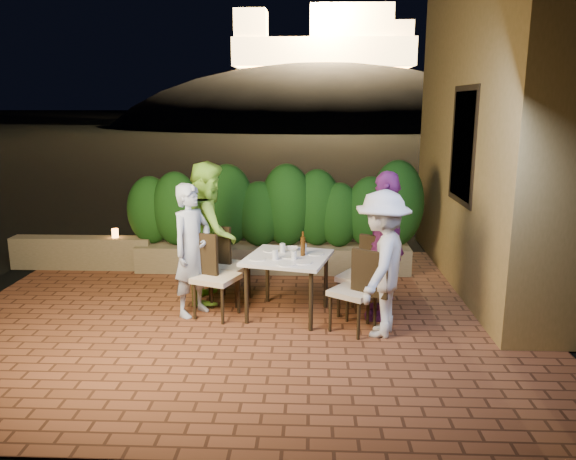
# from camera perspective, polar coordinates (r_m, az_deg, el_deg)

# --- Properties ---
(ground) EXTENTS (400.00, 400.00, 0.00)m
(ground) POSITION_cam_1_polar(r_m,az_deg,el_deg) (6.64, -4.67, -10.01)
(ground) COLOR black
(ground) RESTS_ON ground
(terrace_floor) EXTENTS (7.00, 6.00, 0.15)m
(terrace_floor) POSITION_cam_1_polar(r_m,az_deg,el_deg) (7.12, -4.17, -8.86)
(terrace_floor) COLOR brown
(terrace_floor) RESTS_ON ground
(building_wall) EXTENTS (1.60, 5.00, 5.00)m
(building_wall) POSITION_cam_1_polar(r_m,az_deg,el_deg) (8.55, 22.08, 11.56)
(building_wall) COLOR #A1803F
(building_wall) RESTS_ON ground
(window_pane) EXTENTS (0.08, 1.00, 1.40)m
(window_pane) POSITION_cam_1_polar(r_m,az_deg,el_deg) (7.86, 17.56, 8.21)
(window_pane) COLOR black
(window_pane) RESTS_ON building_wall
(window_frame) EXTENTS (0.06, 1.15, 1.55)m
(window_frame) POSITION_cam_1_polar(r_m,az_deg,el_deg) (7.86, 17.49, 8.21)
(window_frame) COLOR black
(window_frame) RESTS_ON building_wall
(planter) EXTENTS (4.20, 0.55, 0.40)m
(planter) POSITION_cam_1_polar(r_m,az_deg,el_deg) (8.72, -1.56, -2.85)
(planter) COLOR #726648
(planter) RESTS_ON ground
(hedge) EXTENTS (4.00, 0.70, 1.10)m
(hedge) POSITION_cam_1_polar(r_m,az_deg,el_deg) (8.54, -1.59, 2.00)
(hedge) COLOR #133C10
(hedge) RESTS_ON planter
(parapet) EXTENTS (2.20, 0.30, 0.50)m
(parapet) POSITION_cam_1_polar(r_m,az_deg,el_deg) (9.39, -20.15, -2.17)
(parapet) COLOR #726648
(parapet) RESTS_ON ground
(hill) EXTENTS (52.00, 40.00, 22.00)m
(hill) POSITION_cam_1_polar(r_m,az_deg,el_deg) (66.41, 3.45, 7.10)
(hill) COLOR black
(hill) RESTS_ON ground
(fortress) EXTENTS (26.00, 8.00, 8.00)m
(fortress) POSITION_cam_1_polar(r_m,az_deg,el_deg) (66.56, 3.63, 19.62)
(fortress) COLOR #FFCC7A
(fortress) RESTS_ON hill
(dining_table) EXTENTS (1.14, 1.14, 0.75)m
(dining_table) POSITION_cam_1_polar(r_m,az_deg,el_deg) (6.85, -0.04, -5.70)
(dining_table) COLOR white
(dining_table) RESTS_ON ground
(plate_nw) EXTENTS (0.19, 0.19, 0.01)m
(plate_nw) POSITION_cam_1_polar(r_m,az_deg,el_deg) (6.61, -3.12, -2.96)
(plate_nw) COLOR white
(plate_nw) RESTS_ON dining_table
(plate_sw) EXTENTS (0.20, 0.20, 0.01)m
(plate_sw) POSITION_cam_1_polar(r_m,az_deg,el_deg) (6.98, -1.73, -2.09)
(plate_sw) COLOR white
(plate_sw) RESTS_ON dining_table
(plate_ne) EXTENTS (0.22, 0.22, 0.01)m
(plate_ne) POSITION_cam_1_polar(r_m,az_deg,el_deg) (6.47, 1.49, -3.28)
(plate_ne) COLOR white
(plate_ne) RESTS_ON dining_table
(plate_se) EXTENTS (0.20, 0.20, 0.01)m
(plate_se) POSITION_cam_1_polar(r_m,az_deg,el_deg) (6.84, 2.81, -2.43)
(plate_se) COLOR white
(plate_se) RESTS_ON dining_table
(plate_centre) EXTENTS (0.22, 0.22, 0.01)m
(plate_centre) POSITION_cam_1_polar(r_m,az_deg,el_deg) (6.71, 0.10, -2.70)
(plate_centre) COLOR white
(plate_centre) RESTS_ON dining_table
(plate_front) EXTENTS (0.22, 0.22, 0.01)m
(plate_front) POSITION_cam_1_polar(r_m,az_deg,el_deg) (6.39, -0.18, -3.49)
(plate_front) COLOR white
(plate_front) RESTS_ON dining_table
(glass_nw) EXTENTS (0.07, 0.07, 0.12)m
(glass_nw) POSITION_cam_1_polar(r_m,az_deg,el_deg) (6.58, -1.33, -2.51)
(glass_nw) COLOR silver
(glass_nw) RESTS_ON dining_table
(glass_sw) EXTENTS (0.07, 0.07, 0.11)m
(glass_sw) POSITION_cam_1_polar(r_m,az_deg,el_deg) (6.89, -0.57, -1.84)
(glass_sw) COLOR silver
(glass_sw) RESTS_ON dining_table
(glass_ne) EXTENTS (0.06, 0.06, 0.11)m
(glass_ne) POSITION_cam_1_polar(r_m,az_deg,el_deg) (6.57, 0.61, -2.61)
(glass_ne) COLOR silver
(glass_ne) RESTS_ON dining_table
(glass_se) EXTENTS (0.07, 0.07, 0.12)m
(glass_se) POSITION_cam_1_polar(r_m,az_deg,el_deg) (6.85, 1.61, -1.92)
(glass_se) COLOR silver
(glass_se) RESTS_ON dining_table
(beer_bottle) EXTENTS (0.06, 0.06, 0.30)m
(beer_bottle) POSITION_cam_1_polar(r_m,az_deg,el_deg) (6.73, 1.52, -1.40)
(beer_bottle) COLOR #43260B
(beer_bottle) RESTS_ON dining_table
(bowl) EXTENTS (0.16, 0.16, 0.04)m
(bowl) POSITION_cam_1_polar(r_m,az_deg,el_deg) (7.01, 0.42, -1.90)
(bowl) COLOR white
(bowl) RESTS_ON dining_table
(chair_left_front) EXTENTS (0.61, 0.61, 1.02)m
(chair_left_front) POSITION_cam_1_polar(r_m,az_deg,el_deg) (6.83, -7.31, -4.66)
(chair_left_front) COLOR black
(chair_left_front) RESTS_ON ground
(chair_left_back) EXTENTS (0.59, 0.59, 1.00)m
(chair_left_back) POSITION_cam_1_polar(r_m,az_deg,el_deg) (7.33, -5.97, -3.52)
(chair_left_back) COLOR black
(chair_left_back) RESTS_ON ground
(chair_right_front) EXTENTS (0.63, 0.63, 0.97)m
(chair_right_front) POSITION_cam_1_polar(r_m,az_deg,el_deg) (6.41, 6.65, -6.05)
(chair_right_front) COLOR black
(chair_right_front) RESTS_ON ground
(chair_right_back) EXTENTS (0.65, 0.65, 1.03)m
(chair_right_back) POSITION_cam_1_polar(r_m,az_deg,el_deg) (6.86, 7.42, -4.58)
(chair_right_back) COLOR black
(chair_right_back) RESTS_ON ground
(diner_blue) EXTENTS (0.64, 0.71, 1.63)m
(diner_blue) POSITION_cam_1_polar(r_m,az_deg,el_deg) (6.88, -9.72, -2.02)
(diner_blue) COLOR #A1B3CF
(diner_blue) RESTS_ON ground
(diner_green) EXTENTS (0.79, 0.96, 1.83)m
(diner_green) POSITION_cam_1_polar(r_m,az_deg,el_deg) (7.36, -7.96, -0.17)
(diner_green) COLOR #91DD45
(diner_green) RESTS_ON ground
(diner_white) EXTENTS (0.93, 1.20, 1.64)m
(diner_white) POSITION_cam_1_polar(r_m,az_deg,el_deg) (6.26, 9.50, -3.41)
(diner_white) COLOR silver
(diner_white) RESTS_ON ground
(diner_purple) EXTENTS (0.63, 1.11, 1.79)m
(diner_purple) POSITION_cam_1_polar(r_m,az_deg,el_deg) (6.76, 9.91, -1.56)
(diner_purple) COLOR #7C2974
(diner_purple) RESTS_ON ground
(parapet_lamp) EXTENTS (0.10, 0.10, 0.14)m
(parapet_lamp) POSITION_cam_1_polar(r_m,az_deg,el_deg) (9.13, -17.16, -0.31)
(parapet_lamp) COLOR orange
(parapet_lamp) RESTS_ON parapet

